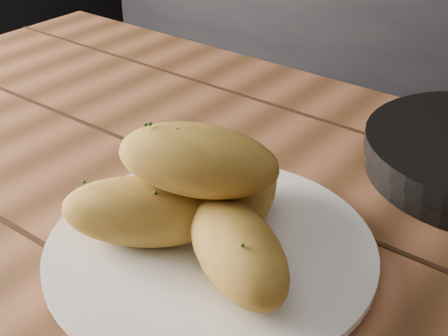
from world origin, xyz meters
TOP-DOWN VIEW (x-y plane):
  - plate at (-0.33, 0.50)m, footprint 0.31×0.31m
  - bread_rolls at (-0.34, 0.49)m, footprint 0.26×0.23m

SIDE VIEW (x-z plane):
  - plate at x=-0.33m, z-range 0.75..0.77m
  - bread_rolls at x=-0.34m, z-range 0.75..0.87m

